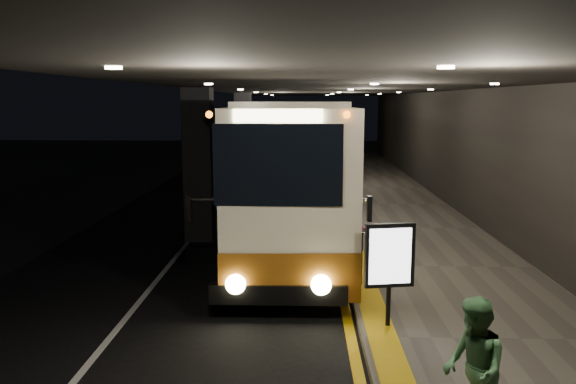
{
  "coord_description": "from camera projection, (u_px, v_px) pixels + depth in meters",
  "views": [
    {
      "loc": [
        1.52,
        -12.02,
        4.04
      ],
      "look_at": [
        1.12,
        2.27,
        1.7
      ],
      "focal_mm": 35.0,
      "sensor_mm": 36.0,
      "label": 1
    }
  ],
  "objects": [
    {
      "name": "terminal_wall",
      "position": [
        486.0,
        135.0,
        16.81
      ],
      "size": [
        0.1,
        50.0,
        6.0
      ],
      "primitive_type": "cube",
      "color": "black",
      "rests_on": "ground"
    },
    {
      "name": "kerb_stripe_yellow",
      "position": [
        330.0,
        232.0,
        17.42
      ],
      "size": [
        0.18,
        50.0,
        0.01
      ],
      "primitive_type": "cube",
      "color": "gold",
      "rests_on": "ground"
    },
    {
      "name": "canopy",
      "position": [
        337.0,
        81.0,
        16.68
      ],
      "size": [
        9.0,
        50.0,
        0.4
      ],
      "primitive_type": "cube",
      "color": "black",
      "rests_on": "support_columns"
    },
    {
      "name": "passenger_boarding",
      "position": [
        358.0,
        234.0,
        13.06
      ],
      "size": [
        0.44,
        0.63,
        1.63
      ],
      "primitive_type": "imported",
      "rotation": [
        0.0,
        0.0,
        1.48
      ],
      "color": "#B85689",
      "rests_on": "sidewalk"
    },
    {
      "name": "lane_line_white",
      "position": [
        197.0,
        231.0,
        17.54
      ],
      "size": [
        0.12,
        50.0,
        0.01
      ],
      "primitive_type": "cube",
      "color": "silver",
      "rests_on": "ground"
    },
    {
      "name": "coach_third",
      "position": [
        296.0,
        129.0,
        43.98
      ],
      "size": [
        2.86,
        12.17,
        3.81
      ],
      "rotation": [
        0.0,
        0.0,
        -0.03
      ],
      "color": "#EFE4C8",
      "rests_on": "ground"
    },
    {
      "name": "info_sign",
      "position": [
        390.0,
        257.0,
        9.58
      ],
      "size": [
        0.87,
        0.25,
        1.83
      ],
      "rotation": [
        0.0,
        0.0,
        0.17
      ],
      "color": "black",
      "rests_on": "sidewalk"
    },
    {
      "name": "tactile_strip",
      "position": [
        346.0,
        227.0,
        17.38
      ],
      "size": [
        0.5,
        50.0,
        0.01
      ],
      "primitive_type": "cube",
      "color": "gold",
      "rests_on": "sidewalk"
    },
    {
      "name": "passenger_waiting_green",
      "position": [
        474.0,
        369.0,
        6.45
      ],
      "size": [
        0.51,
        0.82,
        1.67
      ],
      "primitive_type": "imported",
      "rotation": [
        0.0,
        0.0,
        -1.56
      ],
      "color": "#3D6E43",
      "rests_on": "sidewalk"
    },
    {
      "name": "support_columns",
      "position": [
        199.0,
        165.0,
        16.19
      ],
      "size": [
        0.8,
        24.8,
        4.4
      ],
      "color": "black",
      "rests_on": "ground"
    },
    {
      "name": "coach_main",
      "position": [
        288.0,
        177.0,
        15.99
      ],
      "size": [
        3.0,
        12.59,
        3.9
      ],
      "rotation": [
        0.0,
        0.0,
        0.03
      ],
      "color": "#EFE4C8",
      "rests_on": "ground"
    },
    {
      "name": "coach_second",
      "position": [
        293.0,
        146.0,
        28.15
      ],
      "size": [
        2.49,
        11.82,
        3.71
      ],
      "rotation": [
        0.0,
        0.0,
        -0.0
      ],
      "color": "#EFE4C8",
      "rests_on": "ground"
    },
    {
      "name": "stanchion_post",
      "position": [
        361.0,
        259.0,
        11.87
      ],
      "size": [
        0.05,
        0.05,
        1.14
      ],
      "primitive_type": "cylinder",
      "color": "black",
      "rests_on": "sidewalk"
    },
    {
      "name": "sidewalk",
      "position": [
        408.0,
        230.0,
        17.34
      ],
      "size": [
        4.5,
        50.0,
        0.15
      ],
      "primitive_type": "cube",
      "color": "#514C44",
      "rests_on": "ground"
    },
    {
      "name": "ground",
      "position": [
        235.0,
        283.0,
        12.55
      ],
      "size": [
        90.0,
        90.0,
        0.0
      ],
      "primitive_type": "plane",
      "color": "black"
    }
  ]
}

